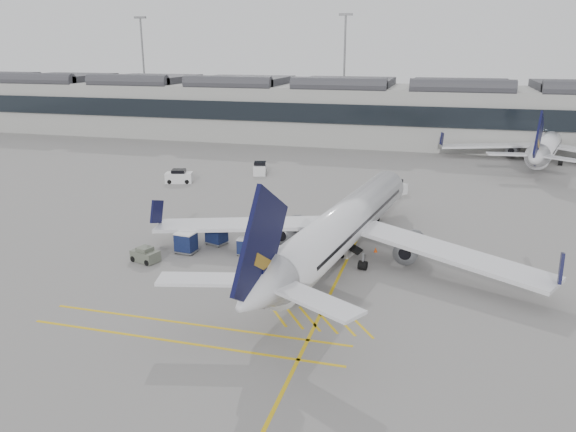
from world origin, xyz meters
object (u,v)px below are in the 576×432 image
(ramp_agent_b, at_px, (314,244))
(belt_loader, at_px, (329,246))
(pushback_tug, at_px, (145,255))
(airliner_main, at_px, (343,226))
(baggage_cart_a, at_px, (280,256))
(ramp_agent_a, at_px, (288,227))

(ramp_agent_b, bearing_deg, belt_loader, 175.98)
(belt_loader, bearing_deg, pushback_tug, -141.65)
(airliner_main, bearing_deg, baggage_cart_a, -139.00)
(belt_loader, height_order, baggage_cart_a, belt_loader)
(baggage_cart_a, xyz_separation_m, pushback_tug, (-11.90, -2.31, -0.26))
(pushback_tug, bearing_deg, ramp_agent_b, 40.61)
(belt_loader, relative_size, baggage_cart_a, 3.37)
(ramp_agent_a, bearing_deg, airliner_main, -81.70)
(baggage_cart_a, distance_m, ramp_agent_a, 8.13)
(ramp_agent_b, bearing_deg, pushback_tug, -5.95)
(airliner_main, height_order, belt_loader, airliner_main)
(baggage_cart_a, height_order, ramp_agent_b, ramp_agent_b)
(airliner_main, xyz_separation_m, baggage_cart_a, (-4.94, -3.14, -2.24))
(ramp_agent_a, relative_size, pushback_tug, 0.69)
(airliner_main, bearing_deg, pushback_tug, -153.54)
(airliner_main, height_order, ramp_agent_b, airliner_main)
(airliner_main, relative_size, pushback_tug, 14.41)
(ramp_agent_b, xyz_separation_m, pushback_tug, (-14.09, -6.14, -0.31))
(airliner_main, relative_size, baggage_cart_a, 24.42)
(baggage_cart_a, relative_size, ramp_agent_b, 0.88)
(pushback_tug, bearing_deg, baggage_cart_a, 28.07)
(belt_loader, xyz_separation_m, baggage_cart_a, (-3.48, -4.44, 0.24))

